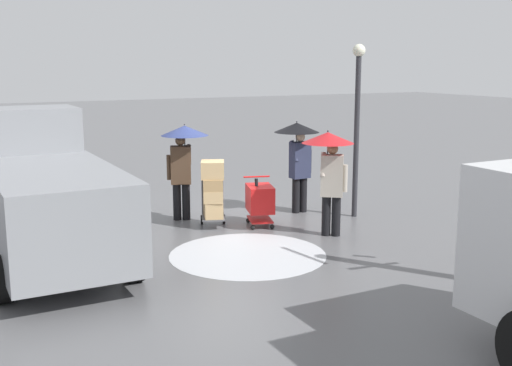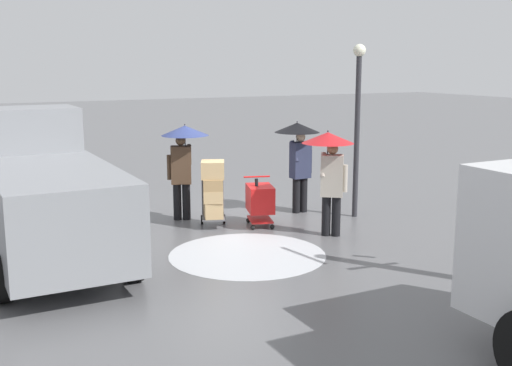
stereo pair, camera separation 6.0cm
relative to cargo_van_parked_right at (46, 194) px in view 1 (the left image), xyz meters
The scene contains 10 objects.
ground_plane 4.23m from the cargo_van_parked_right, 164.25° to the right, with size 90.00×90.00×0.00m, color #5B5B5E.
slush_patch_near_cluster 1.70m from the cargo_van_parked_right, 109.77° to the right, with size 2.67×2.67×0.01m, color #ADAFB5.
slush_patch_under_van 3.76m from the cargo_van_parked_right, 156.36° to the left, with size 2.88×2.88×0.01m, color silver.
cargo_van_parked_right is the anchor object (origin of this frame).
shopping_cart_vendor 4.48m from the cargo_van_parked_right, behind, with size 0.77×0.94×1.04m.
hand_dolly_boxes 3.56m from the cargo_van_parked_right, 169.38° to the right, with size 0.73×0.84×1.43m.
pedestrian_pink_side 5.87m from the cargo_van_parked_right, behind, with size 1.04×1.04×2.15m.
pedestrian_black_side 3.57m from the cargo_van_parked_right, 153.62° to the right, with size 1.04×1.04×2.15m.
pedestrian_white_side 5.42m from the cargo_van_parked_right, 169.38° to the left, with size 1.04×1.04×2.15m.
street_lamp 6.85m from the cargo_van_parked_right, behind, with size 0.28×0.28×3.86m.
Camera 1 is at (5.57, 12.52, 3.48)m, focal length 44.40 mm.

